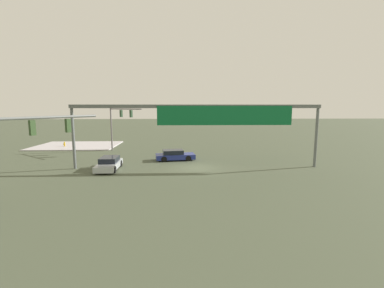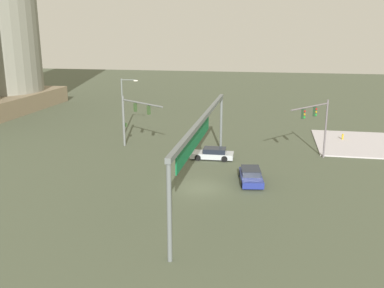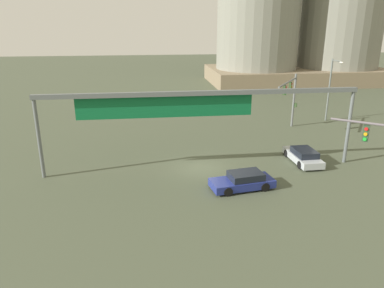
# 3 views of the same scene
# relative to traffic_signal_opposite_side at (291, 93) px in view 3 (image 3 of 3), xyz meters

# --- Properties ---
(ground_plane) EXTENTS (215.94, 215.94, 0.00)m
(ground_plane) POSITION_rel_traffic_signal_opposite_side_xyz_m (-11.12, -9.77, -4.09)
(ground_plane) COLOR #474E3A
(traffic_signal_opposite_side) EXTENTS (4.50, 5.89, 5.92)m
(traffic_signal_opposite_side) POSITION_rel_traffic_signal_opposite_side_xyz_m (0.00, 0.00, 0.00)
(traffic_signal_opposite_side) COLOR slate
(traffic_signal_opposite_side) RESTS_ON ground
(streetlamp_curved_arm) EXTENTS (0.35, 2.25, 7.28)m
(streetlamp_curved_arm) POSITION_rel_traffic_signal_opposite_side_xyz_m (6.09, 3.14, 0.16)
(streetlamp_curved_arm) COLOR slate
(streetlamp_curved_arm) RESTS_ON ground
(overhead_sign_gantry) EXTENTS (24.79, 0.43, 6.36)m
(overhead_sign_gantry) POSITION_rel_traffic_signal_opposite_side_xyz_m (-12.05, -9.82, 1.29)
(overhead_sign_gantry) COLOR slate
(overhead_sign_gantry) RESTS_ON ground
(sedan_car_approaching) EXTENTS (1.98, 4.52, 1.21)m
(sedan_car_approaching) POSITION_rel_traffic_signal_opposite_side_xyz_m (-2.42, -9.47, -3.52)
(sedan_car_approaching) COLOR #ADB4BA
(sedan_car_approaching) RESTS_ON ground
(sedan_car_waiting_far) EXTENTS (4.68, 2.47, 1.21)m
(sedan_car_waiting_far) POSITION_rel_traffic_signal_opposite_side_xyz_m (-8.77, -13.81, -3.52)
(sedan_car_waiting_far) COLOR navy
(sedan_car_waiting_far) RESTS_ON ground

